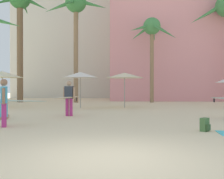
# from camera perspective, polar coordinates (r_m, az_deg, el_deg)

# --- Properties ---
(ground) EXTENTS (120.00, 120.00, 0.00)m
(ground) POSITION_cam_1_polar(r_m,az_deg,el_deg) (5.47, -0.33, -14.11)
(ground) COLOR beige
(hotel_pink) EXTENTS (19.88, 10.46, 16.48)m
(hotel_pink) POSITION_cam_1_polar(r_m,az_deg,el_deg) (34.17, 17.38, 12.00)
(hotel_pink) COLOR pink
(hotel_pink) RESTS_ON ground
(palm_tree_left) EXTENTS (4.51, 4.74, 7.76)m
(palm_tree_left) POSITION_cam_1_polar(r_m,az_deg,el_deg) (25.88, 8.25, 11.56)
(palm_tree_left) COLOR #896B4C
(palm_tree_left) RESTS_ON ground
(palm_tree_right) EXTENTS (5.98, 5.85, 10.12)m
(palm_tree_right) POSITION_cam_1_polar(r_m,az_deg,el_deg) (26.28, -7.55, 15.94)
(palm_tree_right) COLOR #896B4C
(palm_tree_right) RESTS_ON ground
(palm_tree_far_right) EXTENTS (5.34, 5.42, 10.62)m
(palm_tree_far_right) POSITION_cam_1_polar(r_m,az_deg,el_deg) (27.89, -18.59, 14.98)
(palm_tree_far_right) COLOR brown
(palm_tree_far_right) RESTS_ON ground
(cafe_umbrella_0) EXTENTS (2.77, 2.77, 2.49)m
(cafe_umbrella_0) POSITION_cam_1_polar(r_m,az_deg,el_deg) (20.41, -21.80, 2.93)
(cafe_umbrella_0) COLOR gray
(cafe_umbrella_0) RESTS_ON ground
(cafe_umbrella_1) EXTENTS (2.40, 2.40, 2.41)m
(cafe_umbrella_1) POSITION_cam_1_polar(r_m,az_deg,el_deg) (18.46, -6.56, 3.04)
(cafe_umbrella_1) COLOR gray
(cafe_umbrella_1) RESTS_ON ground
(cafe_umbrella_4) EXTENTS (2.59, 2.59, 2.38)m
(cafe_umbrella_4) POSITION_cam_1_polar(r_m,az_deg,el_deg) (18.70, 2.63, 2.95)
(cafe_umbrella_4) COLOR gray
(cafe_umbrella_4) RESTS_ON ground
(backpack) EXTENTS (0.35, 0.35, 0.42)m
(backpack) POSITION_cam_1_polar(r_m,az_deg,el_deg) (9.14, 18.70, -6.96)
(backpack) COLOR #446B3B
(backpack) RESTS_ON ground
(person_mid_right) EXTENTS (0.90, 2.91, 1.69)m
(person_mid_right) POSITION_cam_1_polar(r_m,az_deg,el_deg) (13.26, -9.01, -1.56)
(person_mid_right) COLOR #B7337F
(person_mid_right) RESTS_ON ground
(person_far_left) EXTENTS (2.73, 1.13, 1.67)m
(person_far_left) POSITION_cam_1_polar(r_m,az_deg,el_deg) (10.39, -21.23, -2.17)
(person_far_left) COLOR #B7337F
(person_far_left) RESTS_ON ground
(person_mid_center) EXTENTS (0.66, 1.06, 0.93)m
(person_mid_center) POSITION_cam_1_polar(r_m,az_deg,el_deg) (12.80, -21.64, -4.33)
(person_mid_center) COLOR tan
(person_mid_center) RESTS_ON ground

